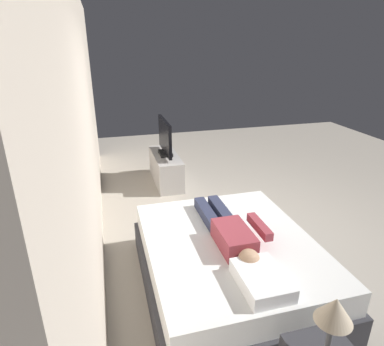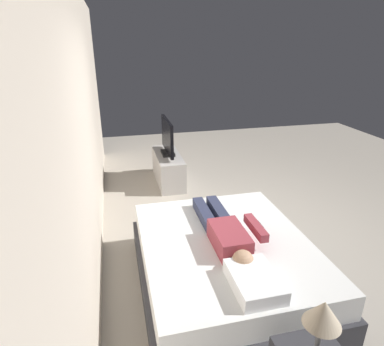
{
  "view_description": "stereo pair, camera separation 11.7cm",
  "coord_description": "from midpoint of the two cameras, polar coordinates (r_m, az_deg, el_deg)",
  "views": [
    {
      "loc": [
        -3.32,
        1.55,
        2.29
      ],
      "look_at": [
        0.5,
        0.51,
        0.69
      ],
      "focal_mm": 31.02,
      "sensor_mm": 36.0,
      "label": 1
    },
    {
      "loc": [
        -3.35,
        1.44,
        2.29
      ],
      "look_at": [
        0.5,
        0.51,
        0.69
      ],
      "focal_mm": 31.02,
      "sensor_mm": 36.0,
      "label": 2
    }
  ],
  "objects": [
    {
      "name": "tv_stand",
      "position": [
        5.65,
        -5.1,
        0.76
      ],
      "size": [
        1.1,
        0.4,
        0.5
      ],
      "primitive_type": "cube",
      "color": "#B7B2AD",
      "rests_on": "ground"
    },
    {
      "name": "lamp",
      "position": [
        2.18,
        21.83,
        -21.2
      ],
      "size": [
        0.22,
        0.22,
        0.42
      ],
      "color": "#59595B",
      "rests_on": "nightstand"
    },
    {
      "name": "ground_plane",
      "position": [
        4.31,
        7.7,
        -10.31
      ],
      "size": [
        10.0,
        10.0,
        0.0
      ],
      "primitive_type": "plane",
      "color": "#ADA393"
    },
    {
      "name": "remote",
      "position": [
        3.46,
        10.91,
        -8.6
      ],
      "size": [
        0.15,
        0.04,
        0.02
      ],
      "primitive_type": "cube",
      "color": "black",
      "rests_on": "bed"
    },
    {
      "name": "tv",
      "position": [
        5.48,
        -5.29,
        5.98
      ],
      "size": [
        0.88,
        0.2,
        0.59
      ],
      "color": "black",
      "rests_on": "tv_stand"
    },
    {
      "name": "bed",
      "position": [
        3.34,
        5.32,
        -15.4
      ],
      "size": [
        1.93,
        1.62,
        0.54
      ],
      "color": "#333338",
      "rests_on": "ground"
    },
    {
      "name": "pillow",
      "position": [
        2.67,
        10.59,
        -17.63
      ],
      "size": [
        0.48,
        0.34,
        0.12
      ],
      "primitive_type": "cube",
      "color": "white",
      "rests_on": "bed"
    },
    {
      "name": "back_wall",
      "position": [
        3.84,
        -18.67,
        7.47
      ],
      "size": [
        6.4,
        0.1,
        2.8
      ],
      "primitive_type": "cube",
      "color": "beige",
      "rests_on": "ground"
    },
    {
      "name": "person",
      "position": [
        3.16,
        5.48,
        -9.92
      ],
      "size": [
        1.26,
        0.46,
        0.18
      ],
      "color": "#993842",
      "rests_on": "bed"
    }
  ]
}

